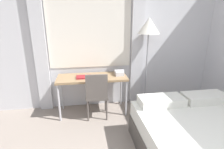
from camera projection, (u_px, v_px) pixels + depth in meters
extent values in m
cube|color=silver|center=(113.00, 41.00, 3.51)|extent=(5.23, 0.05, 2.70)
cube|color=white|center=(90.00, 29.00, 3.34)|extent=(1.60, 0.01, 1.50)
cube|color=silver|center=(40.00, 46.00, 3.25)|extent=(0.24, 0.06, 2.60)
cube|color=silver|center=(137.00, 44.00, 3.53)|extent=(0.24, 0.06, 2.60)
cube|color=#937551|center=(92.00, 77.00, 3.30)|extent=(1.30, 0.54, 0.04)
cylinder|color=#B2B2B7|center=(59.00, 103.00, 3.10)|extent=(0.04, 0.04, 0.71)
cylinder|color=#B2B2B7|center=(126.00, 98.00, 3.29)|extent=(0.04, 0.04, 0.71)
cylinder|color=#B2B2B7|center=(62.00, 93.00, 3.54)|extent=(0.04, 0.04, 0.71)
cylinder|color=#B2B2B7|center=(121.00, 89.00, 3.72)|extent=(0.04, 0.04, 0.71)
cube|color=#59514C|center=(97.00, 95.00, 3.25)|extent=(0.42, 0.42, 0.05)
cube|color=#59514C|center=(97.00, 87.00, 3.00)|extent=(0.38, 0.06, 0.43)
cylinder|color=#59514C|center=(88.00, 111.00, 3.14)|extent=(0.03, 0.03, 0.40)
cylinder|color=#59514C|center=(107.00, 110.00, 3.17)|extent=(0.03, 0.03, 0.40)
cylinder|color=#59514C|center=(88.00, 102.00, 3.46)|extent=(0.03, 0.03, 0.40)
cylinder|color=#59514C|center=(105.00, 102.00, 3.49)|extent=(0.03, 0.03, 0.40)
cube|color=silver|center=(218.00, 142.00, 2.00)|extent=(1.56, 1.89, 0.24)
cube|color=silver|center=(161.00, 101.00, 2.61)|extent=(0.67, 0.32, 0.12)
cube|color=silver|center=(205.00, 98.00, 2.72)|extent=(0.67, 0.32, 0.12)
cylinder|color=#4C4C51|center=(144.00, 106.00, 3.72)|extent=(0.28, 0.28, 0.03)
cylinder|color=gray|center=(146.00, 72.00, 3.49)|extent=(0.02, 0.02, 1.49)
cone|color=silver|center=(149.00, 26.00, 3.21)|extent=(0.41, 0.41, 0.29)
cube|color=silver|center=(119.00, 73.00, 3.37)|extent=(0.16, 0.19, 0.08)
cube|color=silver|center=(119.00, 71.00, 3.35)|extent=(0.18, 0.07, 0.02)
cube|color=maroon|center=(84.00, 77.00, 3.23)|extent=(0.28, 0.21, 0.02)
cube|color=white|center=(84.00, 77.00, 3.23)|extent=(0.26, 0.20, 0.01)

